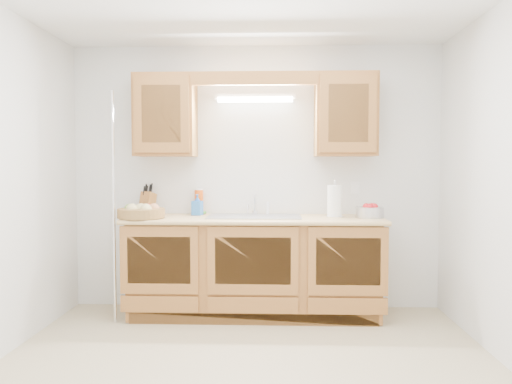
{
  "coord_description": "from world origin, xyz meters",
  "views": [
    {
      "loc": [
        0.18,
        -3.28,
        1.36
      ],
      "look_at": [
        0.03,
        0.85,
        1.14
      ],
      "focal_mm": 35.0,
      "sensor_mm": 36.0,
      "label": 1
    }
  ],
  "objects_px": {
    "fruit_basket": "(141,212)",
    "knife_block": "(148,203)",
    "paper_towel": "(335,201)",
    "apple_bowl": "(370,211)"
  },
  "relations": [
    {
      "from": "knife_block",
      "to": "paper_towel",
      "type": "distance_m",
      "value": 1.77
    },
    {
      "from": "paper_towel",
      "to": "apple_bowl",
      "type": "distance_m",
      "value": 0.32
    },
    {
      "from": "paper_towel",
      "to": "fruit_basket",
      "type": "bearing_deg",
      "value": -174.81
    },
    {
      "from": "fruit_basket",
      "to": "knife_block",
      "type": "height_order",
      "value": "knife_block"
    },
    {
      "from": "fruit_basket",
      "to": "knife_block",
      "type": "bearing_deg",
      "value": 95.78
    },
    {
      "from": "knife_block",
      "to": "apple_bowl",
      "type": "height_order",
      "value": "knife_block"
    },
    {
      "from": "fruit_basket",
      "to": "knife_block",
      "type": "xyz_separation_m",
      "value": [
        -0.04,
        0.37,
        0.05
      ]
    },
    {
      "from": "fruit_basket",
      "to": "apple_bowl",
      "type": "bearing_deg",
      "value": 3.49
    },
    {
      "from": "paper_towel",
      "to": "apple_bowl",
      "type": "bearing_deg",
      "value": -6.07
    },
    {
      "from": "fruit_basket",
      "to": "apple_bowl",
      "type": "relative_size",
      "value": 1.79
    }
  ]
}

